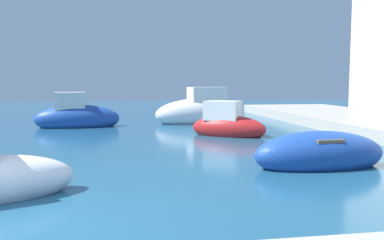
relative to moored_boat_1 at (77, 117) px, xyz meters
The scene contains 6 objects.
ground 13.73m from the moored_boat_1, 87.09° to the right, with size 80.00×80.00×0.00m, color #1E5170.
quay_promenade 14.94m from the moored_boat_1, 70.39° to the right, with size 44.00×32.00×0.50m.
moored_boat_1 is the anchor object (origin of this frame).
moored_boat_4 12.48m from the moored_boat_1, 55.74° to the right, with size 3.46×1.43×1.16m.
moored_boat_6 6.27m from the moored_boat_1, 10.04° to the left, with size 5.06×2.66×2.22m.
moored_boat_7 7.51m from the moored_boat_1, 33.86° to the right, with size 3.16×2.67×1.61m.
Camera 1 is at (1.58, -5.79, 2.10)m, focal length 37.58 mm.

